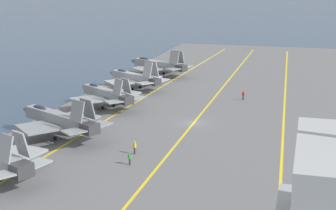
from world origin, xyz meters
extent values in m
plane|color=navy|center=(0.00, 0.00, 0.00)|extent=(2000.00, 2000.00, 0.00)
cube|color=slate|center=(0.00, 0.00, 0.20)|extent=(190.72, 51.07, 0.40)
cube|color=yellow|center=(0.00, -14.04, 0.40)|extent=(171.52, 7.35, 0.01)
cube|color=yellow|center=(0.00, 0.00, 0.40)|extent=(171.64, 0.36, 0.01)
cube|color=yellow|center=(0.00, 14.04, 0.40)|extent=(171.36, 10.66, 0.01)
cube|color=#38383A|center=(-31.45, 11.99, 3.00)|extent=(2.70, 2.54, 1.59)
cube|color=#93999E|center=(-25.49, 16.11, 2.39)|extent=(6.31, 5.76, 0.28)
cube|color=#93999E|center=(-31.84, 13.49, 5.44)|extent=(1.72, 2.30, 2.98)
cube|color=#93999E|center=(-30.06, 12.67, 5.44)|extent=(1.72, 2.30, 2.98)
cube|color=#93999E|center=(-33.38, 13.38, 3.00)|extent=(3.50, 3.33, 0.20)
cube|color=#93999E|center=(-29.15, 11.42, 3.00)|extent=(3.24, 2.75, 0.20)
cylinder|color=#B2B2B7|center=(-27.97, 16.42, 1.23)|extent=(0.16, 0.16, 1.66)
cylinder|color=black|center=(-27.97, 16.42, 0.70)|extent=(0.45, 0.64, 0.60)
cube|color=gray|center=(-12.28, 17.85, 3.17)|extent=(7.33, 12.32, 1.77)
cone|color=#5B5E60|center=(-8.94, 24.55, 3.17)|extent=(2.59, 2.93, 1.69)
cube|color=#38383A|center=(-15.69, 10.99, 3.17)|extent=(2.76, 2.78, 1.51)
ellipsoid|color=#232D38|center=(-10.53, 21.36, 4.01)|extent=(2.27, 3.24, 0.98)
cube|color=gray|center=(-15.48, 18.96, 2.59)|extent=(7.39, 7.46, 0.28)
cube|color=gray|center=(-9.45, 15.96, 2.59)|extent=(6.05, 6.51, 0.28)
cube|color=gray|center=(-15.90, 12.65, 5.52)|extent=(1.90, 2.58, 2.90)
cube|color=gray|center=(-14.23, 11.82, 5.52)|extent=(1.90, 2.58, 2.90)
cube|color=gray|center=(-17.50, 12.48, 3.17)|extent=(3.70, 3.62, 0.20)
cube|color=gray|center=(-13.41, 10.44, 3.17)|extent=(3.38, 3.13, 0.20)
cylinder|color=#B2B2B7|center=(-10.14, 22.13, 1.34)|extent=(0.16, 0.16, 1.88)
cylinder|color=black|center=(-10.14, 22.13, 0.70)|extent=(0.46, 0.64, 0.60)
cylinder|color=#B2B2B7|center=(-13.97, 17.23, 1.34)|extent=(0.16, 0.16, 1.88)
cylinder|color=black|center=(-13.97, 17.23, 0.70)|extent=(0.46, 0.64, 0.60)
cylinder|color=#B2B2B7|center=(-11.75, 16.13, 1.34)|extent=(0.16, 0.16, 1.88)
cylinder|color=black|center=(-11.75, 16.13, 0.70)|extent=(0.46, 0.64, 0.60)
cube|color=gray|center=(5.74, 17.67, 2.93)|extent=(7.68, 10.30, 1.67)
cone|color=#5B5E60|center=(9.40, 23.11, 2.93)|extent=(2.51, 2.66, 1.59)
cube|color=#38383A|center=(2.00, 12.10, 2.93)|extent=(2.62, 2.59, 1.42)
ellipsoid|color=#232D38|center=(7.66, 20.52, 3.73)|extent=(2.29, 2.79, 0.92)
cube|color=gray|center=(2.57, 19.34, 2.39)|extent=(7.28, 7.33, 0.28)
cube|color=gray|center=(8.49, 15.36, 2.39)|extent=(6.80, 6.45, 0.28)
cube|color=gray|center=(1.95, 13.60, 5.09)|extent=(1.88, 2.24, 2.61)
cube|color=gray|center=(3.41, 12.62, 5.09)|extent=(1.88, 2.24, 2.61)
cube|color=gray|center=(0.40, 13.73, 2.93)|extent=(3.50, 3.48, 0.20)
cube|color=gray|center=(4.11, 11.23, 2.93)|extent=(3.42, 3.09, 0.20)
cylinder|color=#B2B2B7|center=(8.08, 21.15, 1.25)|extent=(0.16, 0.16, 1.70)
cylinder|color=black|center=(8.08, 21.15, 0.70)|extent=(0.52, 0.62, 0.60)
cylinder|color=#B2B2B7|center=(4.13, 17.37, 1.25)|extent=(0.16, 0.16, 1.70)
cylinder|color=black|center=(4.13, 17.37, 0.70)|extent=(0.52, 0.62, 0.60)
cylinder|color=#B2B2B7|center=(6.08, 16.06, 1.25)|extent=(0.16, 0.16, 1.70)
cylinder|color=black|center=(6.08, 16.06, 0.70)|extent=(0.52, 0.62, 0.60)
cube|color=#9EA3A8|center=(21.65, 17.91, 2.87)|extent=(7.19, 10.77, 1.56)
cone|color=#5B5E60|center=(25.04, 23.71, 2.87)|extent=(2.38, 2.64, 1.48)
cube|color=#38383A|center=(18.18, 11.98, 2.87)|extent=(2.50, 2.52, 1.33)
ellipsoid|color=#232D38|center=(23.43, 20.95, 3.61)|extent=(2.16, 2.86, 0.86)
cube|color=#9EA3A8|center=(18.50, 19.31, 2.36)|extent=(7.28, 7.27, 0.28)
cube|color=#9EA3A8|center=(24.41, 15.85, 2.36)|extent=(6.48, 6.29, 0.28)
cube|color=#9EA3A8|center=(18.10, 13.47, 5.24)|extent=(1.94, 2.38, 3.15)
cube|color=#9EA3A8|center=(19.52, 12.65, 5.24)|extent=(1.94, 2.38, 3.15)
cube|color=#9EA3A8|center=(16.53, 13.49, 2.87)|extent=(3.55, 3.48, 0.20)
cube|color=#9EA3A8|center=(20.30, 11.28, 2.87)|extent=(3.39, 3.02, 0.20)
cylinder|color=#B2B2B7|center=(23.82, 21.62, 1.24)|extent=(0.16, 0.16, 1.69)
cylinder|color=black|center=(23.82, 21.62, 0.70)|extent=(0.49, 0.63, 0.60)
cylinder|color=#B2B2B7|center=(20.11, 17.45, 1.24)|extent=(0.16, 0.16, 1.69)
cylinder|color=black|center=(20.11, 17.45, 0.70)|extent=(0.49, 0.63, 0.60)
cylinder|color=#B2B2B7|center=(22.00, 16.35, 1.24)|extent=(0.16, 0.16, 1.69)
cylinder|color=black|center=(22.00, 16.35, 0.70)|extent=(0.49, 0.63, 0.60)
cube|color=gray|center=(37.63, 17.56, 2.93)|extent=(6.94, 12.36, 1.69)
cone|color=#5B5E60|center=(40.78, 24.33, 2.93)|extent=(2.48, 2.88, 1.60)
cube|color=#38383A|center=(34.41, 10.63, 2.93)|extent=(2.64, 2.71, 1.43)
ellipsoid|color=#232D38|center=(39.28, 21.10, 3.73)|extent=(2.16, 3.22, 0.93)
cube|color=gray|center=(34.18, 18.69, 2.38)|extent=(7.79, 7.79, 0.28)
cube|color=gray|center=(40.72, 15.65, 2.38)|extent=(6.48, 6.50, 0.28)
cube|color=gray|center=(34.20, 12.27, 5.24)|extent=(1.85, 2.59, 2.90)
cube|color=gray|center=(35.80, 11.52, 5.24)|extent=(1.85, 2.59, 2.90)
cube|color=gray|center=(32.60, 12.05, 2.93)|extent=(3.69, 3.60, 0.20)
cube|color=gray|center=(36.67, 10.16, 2.93)|extent=(3.33, 3.07, 0.20)
cylinder|color=#B2B2B7|center=(39.64, 21.89, 1.24)|extent=(0.16, 0.16, 1.69)
cylinder|color=black|center=(39.64, 21.89, 0.70)|extent=(0.45, 0.64, 0.60)
cylinder|color=#B2B2B7|center=(36.01, 16.88, 1.24)|extent=(0.16, 0.16, 1.69)
cylinder|color=black|center=(36.01, 16.88, 0.70)|extent=(0.45, 0.64, 0.60)
cylinder|color=#B2B2B7|center=(38.16, 15.88, 1.24)|extent=(0.16, 0.16, 1.69)
cylinder|color=black|center=(38.16, 15.88, 0.70)|extent=(0.45, 0.64, 0.60)
cylinder|color=#383328|center=(-8.39, -20.27, 0.82)|extent=(0.24, 0.24, 0.84)
cube|color=#284CB2|center=(-8.39, -20.27, 1.51)|extent=(0.41, 0.46, 0.54)
sphere|color=#9E7051|center=(-8.39, -20.27, 1.91)|extent=(0.22, 0.22, 0.22)
sphere|color=#284CB2|center=(-8.39, -20.27, 1.97)|extent=(0.24, 0.24, 0.24)
cylinder|color=#383328|center=(-16.49, 4.31, 0.86)|extent=(0.24, 0.24, 0.93)
cube|color=yellow|center=(-16.49, 4.31, 1.61)|extent=(0.41, 0.46, 0.56)
sphere|color=#9E7051|center=(-16.49, 4.31, 2.02)|extent=(0.22, 0.22, 0.22)
sphere|color=yellow|center=(-16.49, 4.31, 2.08)|extent=(0.24, 0.24, 0.24)
cylinder|color=#383328|center=(-20.42, 3.59, 0.81)|extent=(0.24, 0.24, 0.82)
cube|color=green|center=(-20.42, 3.59, 1.48)|extent=(0.46, 0.43, 0.52)
sphere|color=tan|center=(-20.42, 3.59, 1.87)|extent=(0.22, 0.22, 0.22)
sphere|color=green|center=(-20.42, 3.59, 1.93)|extent=(0.24, 0.24, 0.24)
cylinder|color=#232328|center=(17.69, -5.61, 0.83)|extent=(0.24, 0.24, 0.87)
cube|color=red|center=(17.69, -5.61, 1.57)|extent=(0.37, 0.44, 0.61)
sphere|color=tan|center=(17.69, -5.61, 2.01)|extent=(0.22, 0.22, 0.22)
sphere|color=red|center=(17.69, -5.61, 2.07)|extent=(0.24, 0.24, 0.24)
camera|label=1|loc=(-77.36, -17.07, 23.40)|focal=55.00mm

